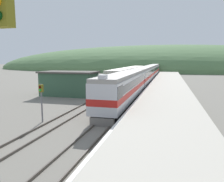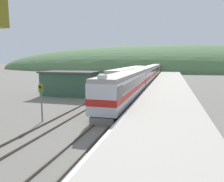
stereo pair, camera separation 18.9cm
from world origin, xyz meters
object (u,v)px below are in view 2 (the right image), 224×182
object	(u,v)px
carriage_fourth	(158,68)
carriage_fifth	(160,67)
siding_train	(130,75)
carriage_second	(145,76)
express_train_lead_car	(125,87)
signal_post_siding	(41,95)
carriage_third	(153,71)

from	to	relation	value
carriage_fourth	carriage_fifth	xyz separation A→B (m)	(0.00, 23.48, 0.00)
carriage_fifth	siding_train	size ratio (longest dim) A/B	0.63
carriage_fourth	carriage_second	bearing A→B (deg)	-90.00
express_train_lead_car	carriage_second	xyz separation A→B (m)	(0.00, 22.60, -0.01)
carriage_fifth	signal_post_siding	bearing A→B (deg)	-93.24
carriage_second	carriage_fifth	size ratio (longest dim) A/B	1.00
carriage_third	carriage_fourth	bearing A→B (deg)	90.00
carriage_fourth	siding_train	xyz separation A→B (m)	(-4.36, -41.89, -0.26)
express_train_lead_car	carriage_fourth	distance (m)	69.57
express_train_lead_car	siding_train	world-z (taller)	express_train_lead_car
carriage_third	carriage_fifth	size ratio (longest dim) A/B	1.00
express_train_lead_car	signal_post_siding	size ratio (longest dim) A/B	5.67
signal_post_siding	carriage_fifth	bearing A→B (deg)	86.76
carriage_second	siding_train	bearing A→B (deg)	130.69
express_train_lead_car	carriage_second	bearing A→B (deg)	90.00
carriage_fifth	siding_train	xyz separation A→B (m)	(-4.36, -65.37, -0.26)
carriage_fourth	carriage_fifth	bearing A→B (deg)	90.00
carriage_second	carriage_third	bearing A→B (deg)	90.00
carriage_second	signal_post_siding	distance (m)	33.03
siding_train	signal_post_siding	distance (m)	37.62
carriage_fifth	signal_post_siding	xyz separation A→B (m)	(-5.82, -102.96, 0.33)
carriage_second	carriage_fourth	distance (m)	46.97
carriage_third	signal_post_siding	size ratio (longest dim) A/B	6.29
carriage_fourth	siding_train	bearing A→B (deg)	-95.95
signal_post_siding	express_train_lead_car	bearing A→B (deg)	59.56
express_train_lead_car	carriage_fifth	size ratio (longest dim) A/B	0.90
express_train_lead_car	siding_train	size ratio (longest dim) A/B	0.56
carriage_third	carriage_fourth	xyz separation A→B (m)	(0.00, 23.48, 0.00)
carriage_fourth	carriage_third	bearing A→B (deg)	-90.00
carriage_third	carriage_fifth	bearing A→B (deg)	90.00
siding_train	signal_post_siding	world-z (taller)	siding_train
carriage_fourth	carriage_fifth	world-z (taller)	same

